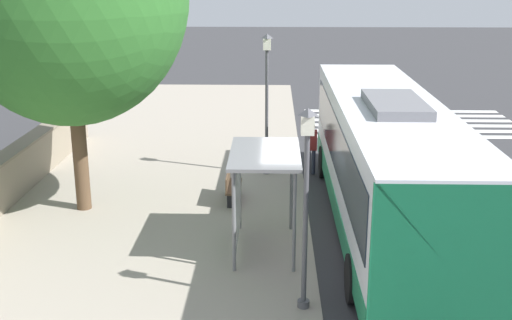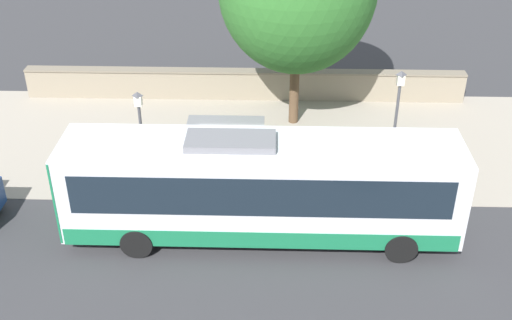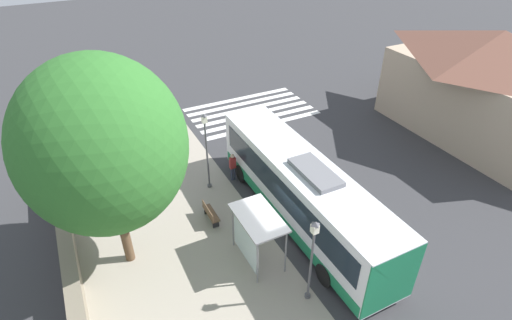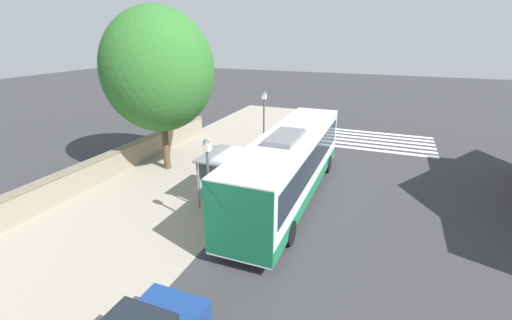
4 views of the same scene
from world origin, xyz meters
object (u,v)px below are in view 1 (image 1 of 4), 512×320
(bench, at_px, (232,186))
(pedestrian, at_px, (311,144))
(street_lamp_near, at_px, (267,93))
(street_lamp_far, at_px, (306,193))
(bus, at_px, (385,160))
(bus_shelter, at_px, (259,170))

(bench, bearing_deg, pedestrian, 47.62)
(street_lamp_near, bearing_deg, street_lamp_far, -84.48)
(bus, bearing_deg, street_lamp_far, -118.21)
(pedestrian, bearing_deg, bus, -71.28)
(street_lamp_near, distance_m, street_lamp_far, 8.63)
(bench, bearing_deg, street_lamp_far, -73.39)
(bus, xyz_separation_m, street_lamp_far, (-2.17, -4.05, 0.55))
(street_lamp_near, relative_size, street_lamp_far, 1.12)
(bus, height_order, pedestrian, bus)
(pedestrian, relative_size, street_lamp_near, 0.38)
(bus_shelter, height_order, street_lamp_far, street_lamp_far)
(bus, bearing_deg, bench, 153.84)
(bus, relative_size, street_lamp_near, 2.70)
(pedestrian, relative_size, street_lamp_far, 0.42)
(bus_shelter, bearing_deg, street_lamp_near, 88.81)
(bus_shelter, distance_m, street_lamp_far, 2.94)
(bus_shelter, distance_m, street_lamp_near, 5.88)
(street_lamp_near, bearing_deg, pedestrian, 1.41)
(bus, height_order, bench, bus)
(bus_shelter, xyz_separation_m, street_lamp_far, (0.95, -2.75, 0.41))
(bus, xyz_separation_m, bus_shelter, (-3.12, -1.30, 0.14))
(bus_shelter, bearing_deg, pedestrian, 75.04)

